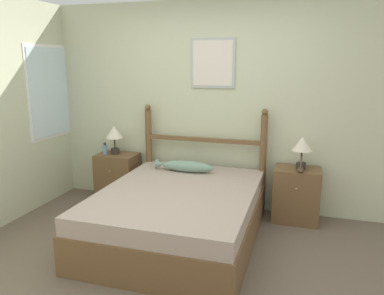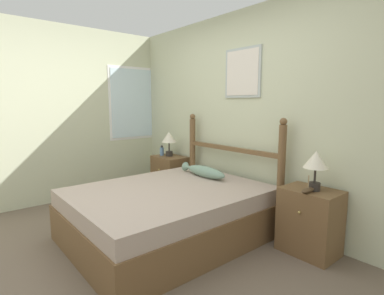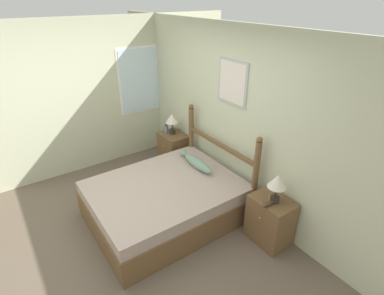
# 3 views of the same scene
# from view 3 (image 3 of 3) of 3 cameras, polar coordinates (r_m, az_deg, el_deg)

# --- Properties ---
(ground_plane) EXTENTS (16.00, 16.00, 0.00)m
(ground_plane) POSITION_cam_3_polar(r_m,az_deg,el_deg) (4.18, -12.09, -16.54)
(ground_plane) COLOR brown
(wall_back) EXTENTS (6.40, 0.08, 2.55)m
(wall_back) POSITION_cam_3_polar(r_m,az_deg,el_deg) (4.27, 7.80, 5.40)
(wall_back) COLOR beige
(wall_back) RESTS_ON ground_plane
(wall_left) EXTENTS (0.08, 6.40, 2.55)m
(wall_left) POSITION_cam_3_polar(r_m,az_deg,el_deg) (5.35, -22.64, 8.10)
(wall_left) COLOR beige
(wall_left) RESTS_ON ground_plane
(bed) EXTENTS (1.56, 1.99, 0.54)m
(bed) POSITION_cam_3_polar(r_m,az_deg,el_deg) (4.27, -5.07, -10.10)
(bed) COLOR brown
(bed) RESTS_ON ground_plane
(headboard) EXTENTS (1.56, 0.08, 1.29)m
(headboard) POSITION_cam_3_polar(r_m,az_deg,el_deg) (4.50, 5.24, -1.56)
(headboard) COLOR brown
(headboard) RESTS_ON ground_plane
(nightstand_left) EXTENTS (0.52, 0.40, 0.63)m
(nightstand_left) POSITION_cam_3_polar(r_m,az_deg,el_deg) (5.44, -3.58, -0.51)
(nightstand_left) COLOR brown
(nightstand_left) RESTS_ON ground_plane
(nightstand_right) EXTENTS (0.52, 0.40, 0.63)m
(nightstand_right) POSITION_cam_3_polar(r_m,az_deg,el_deg) (3.99, 14.61, -13.29)
(nightstand_right) COLOR brown
(nightstand_right) RESTS_ON ground_plane
(table_lamp_left) EXTENTS (0.23, 0.23, 0.37)m
(table_lamp_left) POSITION_cam_3_polar(r_m,az_deg,el_deg) (5.22, -3.84, 5.34)
(table_lamp_left) COLOR #2D2823
(table_lamp_left) RESTS_ON nightstand_left
(table_lamp_right) EXTENTS (0.23, 0.23, 0.37)m
(table_lamp_right) POSITION_cam_3_polar(r_m,az_deg,el_deg) (3.62, 15.93, -6.52)
(table_lamp_right) COLOR #2D2823
(table_lamp_right) RESTS_ON nightstand_right
(bottle) EXTENTS (0.06, 0.06, 0.16)m
(bottle) POSITION_cam_3_polar(r_m,az_deg,el_deg) (5.37, -4.94, 3.62)
(bottle) COLOR #668CB2
(bottle) RESTS_ON nightstand_left
(model_boat) EXTENTS (0.07, 0.19, 0.16)m
(model_boat) POSITION_cam_3_polar(r_m,az_deg,el_deg) (3.69, 14.31, -10.26)
(model_boat) COLOR #4C3823
(model_boat) RESTS_ON nightstand_right
(fish_pillow) EXTENTS (0.72, 0.16, 0.13)m
(fish_pillow) POSITION_cam_3_polar(r_m,az_deg,el_deg) (4.46, 0.90, -2.89)
(fish_pillow) COLOR gray
(fish_pillow) RESTS_ON bed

